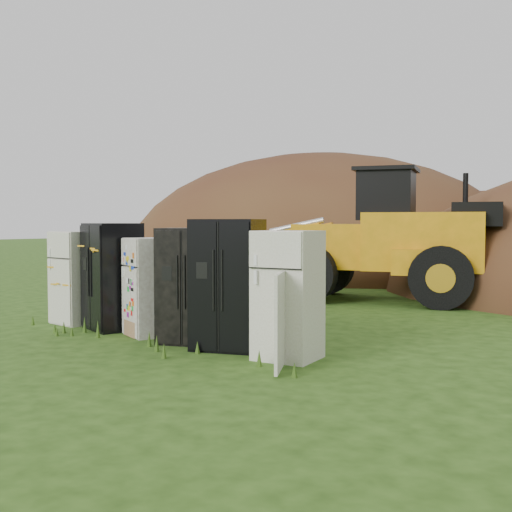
{
  "coord_description": "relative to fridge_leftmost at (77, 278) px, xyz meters",
  "views": [
    {
      "loc": [
        7.68,
        -6.96,
        1.88
      ],
      "look_at": [
        0.16,
        2.0,
        1.27
      ],
      "focal_mm": 45.0,
      "sensor_mm": 36.0,
      "label": 1
    }
  ],
  "objects": [
    {
      "name": "fridge_black_side",
      "position": [
        1.02,
        0.03,
        0.08
      ],
      "size": [
        1.14,
        1.0,
        1.87
      ],
      "primitive_type": null,
      "rotation": [
        0.0,
        0.0,
        -0.26
      ],
      "color": "black",
      "rests_on": "ground"
    },
    {
      "name": "fridge_black_right",
      "position": [
        3.77,
        0.04,
        0.11
      ],
      "size": [
        1.2,
        1.12,
        1.93
      ],
      "primitive_type": null,
      "rotation": [
        0.0,
        0.0,
        0.4
      ],
      "color": "black",
      "rests_on": "ground"
    },
    {
      "name": "fridge_dark_mid",
      "position": [
        2.99,
        0.03,
        0.04
      ],
      "size": [
        1.15,
        1.06,
        1.8
      ],
      "primitive_type": null,
      "rotation": [
        0.0,
        0.0,
        0.43
      ],
      "color": "black",
      "rests_on": "ground"
    },
    {
      "name": "dirt_mound_left",
      "position": [
        -4.41,
        13.89,
        -0.86
      ],
      "size": [
        17.1,
        12.83,
        9.15
      ],
      "primitive_type": "ellipsoid",
      "color": "#472417",
      "rests_on": "ground"
    },
    {
      "name": "fridge_open_door",
      "position": [
        4.89,
        0.03,
        0.03
      ],
      "size": [
        0.93,
        0.88,
        1.77
      ],
      "primitive_type": null,
      "rotation": [
        0.0,
        0.0,
        0.18
      ],
      "color": "white",
      "rests_on": "ground"
    },
    {
      "name": "wheel_loader",
      "position": [
        2.0,
        6.46,
        0.73
      ],
      "size": [
        7.08,
        4.82,
        3.17
      ],
      "primitive_type": null,
      "rotation": [
        0.0,
        0.0,
        0.36
      ],
      "color": "orange",
      "rests_on": "ground"
    },
    {
      "name": "dirt_mound_back",
      "position": [
        2.05,
        17.12,
        -0.86
      ],
      "size": [
        15.72,
        10.48,
        6.19
      ],
      "primitive_type": "ellipsoid",
      "color": "#472417",
      "rests_on": "ground"
    },
    {
      "name": "fridge_leftmost",
      "position": [
        0.0,
        0.0,
        0.0
      ],
      "size": [
        0.77,
        0.74,
        1.72
      ],
      "primitive_type": null,
      "rotation": [
        0.0,
        0.0,
        -0.02
      ],
      "color": "white",
      "rests_on": "ground"
    },
    {
      "name": "ground",
      "position": [
        2.51,
        0.0,
        -0.86
      ],
      "size": [
        120.0,
        120.0,
        0.0
      ],
      "primitive_type": "plane",
      "color": "#254312",
      "rests_on": "ground"
    },
    {
      "name": "fridge_sticker",
      "position": [
        2.02,
        0.03,
        -0.04
      ],
      "size": [
        0.9,
        0.87,
        1.63
      ],
      "primitive_type": null,
      "rotation": [
        0.0,
        0.0,
        -0.33
      ],
      "color": "white",
      "rests_on": "ground"
    }
  ]
}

